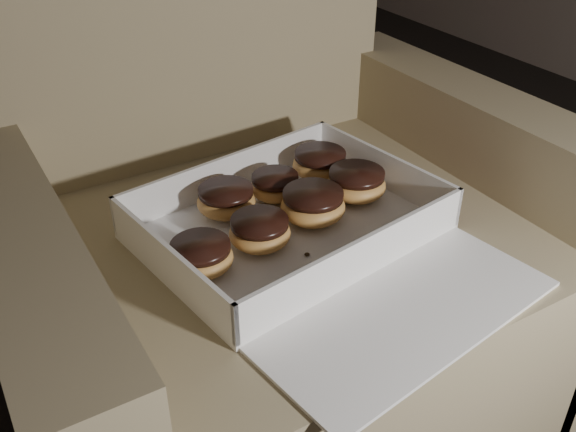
% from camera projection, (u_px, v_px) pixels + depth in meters
% --- Properties ---
extents(armchair, '(0.79, 0.67, 0.83)m').
position_uv_depth(armchair, '(272.00, 266.00, 0.99)').
color(armchair, '#8C7A59').
rests_on(armchair, floor).
extents(bakery_box, '(0.43, 0.49, 0.06)m').
position_uv_depth(bakery_box, '(309.00, 237.00, 0.84)').
color(bakery_box, white).
rests_on(bakery_box, armchair).
extents(donut_a, '(0.09, 0.09, 0.04)m').
position_uv_depth(donut_a, '(356.00, 183.00, 0.93)').
color(donut_a, '#E99A51').
rests_on(donut_a, bakery_box).
extents(donut_b, '(0.09, 0.09, 0.04)m').
position_uv_depth(donut_b, '(313.00, 205.00, 0.87)').
color(donut_b, '#E99A51').
rests_on(donut_b, bakery_box).
extents(donut_c, '(0.08, 0.08, 0.04)m').
position_uv_depth(donut_c, '(320.00, 163.00, 0.98)').
color(donut_c, '#E99A51').
rests_on(donut_c, bakery_box).
extents(donut_d, '(0.08, 0.08, 0.04)m').
position_uv_depth(donut_d, '(226.00, 200.00, 0.89)').
color(donut_d, '#E99A51').
rests_on(donut_d, bakery_box).
extents(donut_e, '(0.08, 0.08, 0.04)m').
position_uv_depth(donut_e, '(260.00, 231.00, 0.82)').
color(donut_e, '#E99A51').
rests_on(donut_e, bakery_box).
extents(donut_f, '(0.08, 0.08, 0.04)m').
position_uv_depth(donut_f, '(201.00, 256.00, 0.78)').
color(donut_f, '#E99A51').
rests_on(donut_f, bakery_box).
extents(donut_g, '(0.07, 0.07, 0.04)m').
position_uv_depth(donut_g, '(275.00, 186.00, 0.93)').
color(donut_g, '#E99A51').
rests_on(donut_g, bakery_box).
extents(crumb_a, '(0.01, 0.01, 0.00)m').
position_uv_depth(crumb_a, '(202.00, 272.00, 0.78)').
color(crumb_a, black).
rests_on(crumb_a, bakery_box).
extents(crumb_b, '(0.01, 0.01, 0.00)m').
position_uv_depth(crumb_b, '(307.00, 254.00, 0.81)').
color(crumb_b, black).
rests_on(crumb_b, bakery_box).
extents(crumb_c, '(0.01, 0.01, 0.00)m').
position_uv_depth(crumb_c, '(214.00, 306.00, 0.73)').
color(crumb_c, black).
rests_on(crumb_c, bakery_box).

